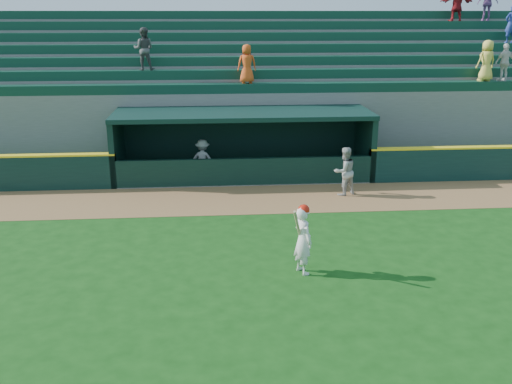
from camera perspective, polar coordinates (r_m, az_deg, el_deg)
The scene contains 7 objects.
ground at distance 14.29m, azimuth 0.51°, elevation -6.92°, with size 120.00×120.00×0.00m, color #124110.
warning_track at distance 18.84m, azimuth -0.79°, elevation -0.73°, with size 40.00×3.00×0.01m, color brown.
dugout_player_front at distance 19.34m, azimuth 8.84°, elevation 2.06°, with size 0.80×0.62×1.64m, color #A2A39D.
dugout_player_inside at distance 21.12m, azimuth -5.34°, elevation 3.28°, with size 0.95×0.55×1.48m, color #AAAAA4.
dugout at distance 21.48m, azimuth -1.35°, elevation 5.30°, with size 9.40×2.80×2.46m.
stands at distance 25.79m, azimuth -1.85°, elevation 9.70°, with size 34.50×6.25×7.42m.
batter_at_plate at distance 13.40m, azimuth 4.71°, elevation -4.68°, with size 0.62×0.81×1.72m.
Camera 1 is at (-1.15, -12.95, 5.92)m, focal length 40.00 mm.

